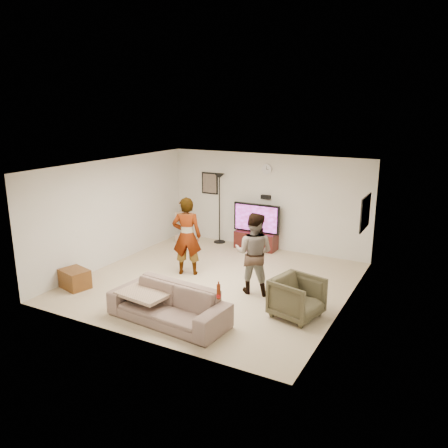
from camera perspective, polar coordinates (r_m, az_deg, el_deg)
The scene contains 24 objects.
floor at distance 9.77m, azimuth -1.13°, elevation -7.35°, with size 5.50×5.50×0.02m, color tan.
ceiling at distance 9.12m, azimuth -1.21°, elevation 7.47°, with size 5.50×5.50×0.02m, color white.
wall_back at distance 11.77m, azimuth 5.43°, elevation 2.86°, with size 5.50×0.04×2.50m, color silver.
wall_front at distance 7.21m, azimuth -12.01°, elevation -5.20°, with size 5.50×0.04×2.50m, color silver.
wall_left at distance 10.94m, azimuth -13.81°, elevation 1.58°, with size 0.04×5.50×2.50m, color silver.
wall_right at distance 8.41m, azimuth 15.39°, elevation -2.50°, with size 0.04×5.50×2.50m, color silver.
wall_clock at distance 11.60m, azimuth 5.48°, elevation 6.95°, with size 0.26×0.26×0.04m, color silver.
wall_speaker at distance 11.69m, azimuth 5.33°, elevation 3.43°, with size 0.25×0.10×0.10m, color black.
picture_back at distance 12.43m, azimuth -1.82°, elevation 5.21°, with size 0.42×0.03×0.52m, color brown.
picture_right at distance 9.87m, azimuth 17.53°, elevation 1.39°, with size 0.03×0.78×0.62m, color #D7834C.
tv_stand at distance 11.87m, azimuth 4.11°, elevation -2.09°, with size 1.11×0.45×0.46m, color #34100E.
console_box at distance 11.61m, azimuth 3.01°, elevation -3.47°, with size 0.40×0.30×0.07m, color silver.
tv at distance 11.71m, azimuth 4.16°, elevation 0.76°, with size 1.27×0.08×0.75m, color black.
tv_screen at distance 11.67m, azimuth 4.07°, elevation 0.71°, with size 1.17×0.01×0.66m, color #A83CCC.
floor_lamp at distance 12.21m, azimuth -0.59°, elevation 1.96°, with size 0.32×0.32×1.91m, color black.
cat_tree at distance 12.37m, azimuth -5.10°, elevation 0.32°, with size 0.38×0.38×1.18m, color tan.
person_left at distance 9.94m, azimuth -4.76°, elevation -1.56°, with size 0.64×0.42×1.76m, color gray.
person_right at distance 8.97m, azimuth 3.82°, elevation -3.72°, with size 0.81×0.63×1.66m, color #2B597F.
sofa at distance 8.00m, azimuth -7.11°, elevation -10.11°, with size 2.19×0.86×0.64m, color #735E56.
throw_blanket at distance 8.23m, azimuth -9.98°, elevation -8.64°, with size 0.90×0.70×0.06m, color tan.
beer_bottle at distance 7.32m, azimuth -0.70°, elevation -8.61°, with size 0.06×0.06×0.25m, color #5C1D07.
armchair at distance 8.18m, azimuth 9.28°, elevation -9.24°, with size 0.79×0.81×0.74m, color #403C29.
side_table at distance 9.87m, azimuth -18.45°, elevation -6.63°, with size 0.59×0.44×0.39m, color #533013.
toy_ball at distance 10.04m, azimuth -8.06°, elevation -6.60°, with size 0.07×0.07×0.07m, color teal.
Camera 1 is at (4.45, -7.87, 3.68)m, focal length 35.90 mm.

